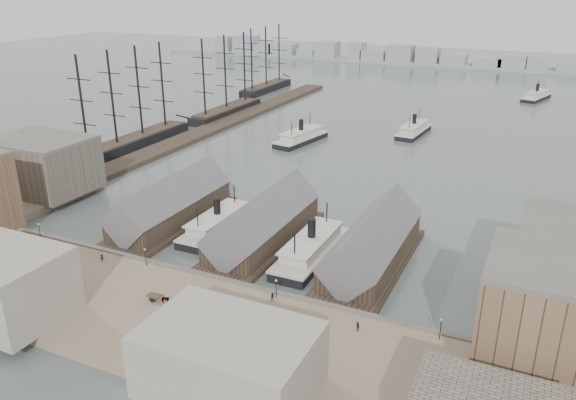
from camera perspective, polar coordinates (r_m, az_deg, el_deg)
The scene contains 35 objects.
ground at distance 118.50m, azimuth -6.25°, elevation -7.51°, with size 900.00×900.00×0.00m, color #495553.
quay at distance 104.00m, azimuth -12.08°, elevation -11.73°, with size 180.00×30.00×2.00m, color #7C6853.
seawall at distance 114.14m, azimuth -7.63°, elevation -8.12°, with size 180.00×1.20×2.30m, color #59544C.
west_wharf at distance 231.72m, azimuth -7.92°, elevation 7.14°, with size 10.00×220.00×1.60m, color #2D231C.
ferry_shed_west at distance 142.65m, azimuth -11.78°, elevation -0.62°, with size 14.00×42.00×12.60m.
ferry_shed_center at distance 129.56m, azimuth -2.48°, elevation -2.47°, with size 14.00×42.00×12.60m.
ferry_shed_east at distance 120.73m, azimuth 8.57°, elevation -4.58°, with size 14.00×42.00×12.60m.
warehouse_west_back at distance 171.04m, azimuth -23.63°, elevation 3.25°, with size 26.00×20.00×14.00m, color #60564C.
street_bldg_center at distance 82.92m, azimuth -5.99°, elevation -15.83°, with size 24.00×16.00×10.00m, color gray.
lamp_post_far_w at distance 139.17m, azimuth -23.97°, elevation -2.64°, with size 0.44×0.44×3.92m.
lamp_post_near_w at distance 119.32m, azimuth -14.30°, elevation -5.32°, with size 0.44×0.44×3.92m.
lamp_post_near_e at distance 104.44m, azimuth -1.22°, elevation -8.66°, with size 0.44×0.44×3.92m.
lamp_post_far_e at distance 96.83m, azimuth 15.28°, elevation -12.15°, with size 0.44×0.44×3.92m.
far_shore at distance 429.18m, azimuth 17.81°, elevation 13.29°, with size 500.00×40.00×15.72m.
ferry_docked_west at distance 137.15m, azimuth -7.15°, elevation -2.37°, with size 7.68×25.61×9.15m.
ferry_docked_east at distance 123.51m, azimuth 2.39°, elevation -4.92°, with size 8.28×27.60×9.86m.
ferry_open_near at distance 212.52m, azimuth 1.33°, elevation 6.43°, with size 12.47×27.38×9.43m.
ferry_open_mid at distance 229.06m, azimuth 12.65°, elevation 6.98°, with size 9.40×25.15×8.80m.
ferry_open_far at distance 318.52m, azimuth 23.91°, elevation 9.65°, with size 13.94×25.54×8.74m.
sailing_ship_near at distance 212.92m, azimuth -15.69°, elevation 5.78°, with size 8.70×59.93×35.76m.
sailing_ship_mid at distance 258.53m, azimuth -6.25°, elevation 9.09°, with size 8.55×49.40×35.15m.
sailing_ship_far at distance 316.84m, azimuth -2.22°, elevation 11.46°, with size 8.38×46.56×34.46m.
tram at distance 87.93m, azimuth 22.40°, elevation -17.59°, with size 4.00×11.20×3.90m.
horse_cart_left at distance 136.73m, azimuth -26.93°, elevation -4.44°, with size 4.79×2.00×1.63m.
horse_cart_center at distance 106.42m, azimuth -12.66°, elevation -9.78°, with size 4.95×1.61×1.69m.
horse_cart_right at distance 96.82m, azimuth -8.34°, elevation -12.95°, with size 4.62×1.86×1.42m.
pedestrian_1 at distance 125.97m, azimuth -26.86°, elevation -6.58°, with size 0.83×0.65×1.72m, color black.
pedestrian_2 at distance 124.42m, azimuth -18.38°, elevation -5.61°, with size 1.06×0.61×1.64m, color black.
pedestrian_3 at distance 112.13m, azimuth -23.01°, elevation -9.41°, with size 0.95×0.39×1.61m, color black.
pedestrian_4 at distance 104.97m, azimuth -11.63°, elevation -10.19°, with size 0.79×0.52×1.63m, color black.
pedestrian_5 at distance 101.47m, azimuth -11.03°, elevation -11.35°, with size 0.58×0.42×1.58m, color black.
pedestrian_6 at distance 104.51m, azimuth -1.56°, elevation -9.82°, with size 0.84×0.66×1.74m, color black.
pedestrian_7 at distance 89.32m, azimuth -0.29°, elevation -15.99°, with size 1.01×0.58×1.56m, color black.
pedestrian_8 at distance 97.34m, azimuth 7.09°, elevation -12.61°, with size 0.97×0.40×1.65m, color black.
pedestrian_10 at distance 118.64m, azimuth -23.53°, elevation -7.75°, with size 0.78×0.61×1.60m, color black.
Camera 1 is at (55.51, -87.83, 56.98)m, focal length 35.00 mm.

